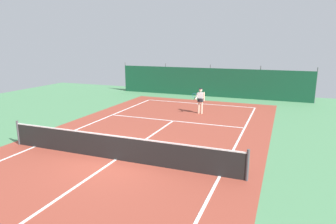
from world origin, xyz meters
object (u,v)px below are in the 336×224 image
(tennis_player, at_px, (200,99))
(tennis_ball_near_player, at_px, (87,137))
(tennis_net, at_px, (115,147))
(parked_car, at_px, (231,83))

(tennis_player, height_order, tennis_ball_near_player, tennis_player)
(tennis_net, bearing_deg, tennis_ball_near_player, 145.45)
(tennis_net, xyz_separation_m, tennis_ball_near_player, (-2.74, 1.88, -0.48))
(tennis_net, distance_m, parked_car, 18.31)
(tennis_player, bearing_deg, parked_car, -92.60)
(tennis_net, relative_size, tennis_ball_near_player, 153.33)
(tennis_ball_near_player, bearing_deg, tennis_net, -34.55)
(tennis_player, bearing_deg, tennis_net, 83.28)
(tennis_player, distance_m, parked_car, 9.43)
(tennis_net, bearing_deg, tennis_player, 83.84)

